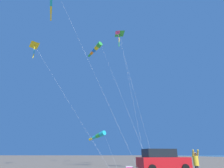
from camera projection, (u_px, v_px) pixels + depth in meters
parked_car at (162, 160)px, 16.33m from camera, size 4.65×3.00×1.85m
person_adult_flyer at (196, 162)px, 12.14m from camera, size 0.41×0.52×1.69m
kite_delta_striped_overhead at (35, 46)px, 25.55m from camera, size 11.39×4.16×15.56m
kite_delta_long_streamer_left at (120, 34)px, 34.50m from camera, size 3.64×10.12×22.29m
kite_windsock_blue_topmost at (99, 135)px, 32.28m from camera, size 5.72×15.89×5.15m
kite_delta_green_low_center at (118, 33)px, 29.06m from camera, size 4.20×4.48×19.11m
kite_windsock_magenta_far_left at (96, 48)px, 35.46m from camera, size 9.22×13.40×20.79m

